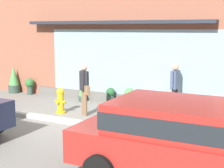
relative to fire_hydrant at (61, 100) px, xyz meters
name	(u,v)px	position (x,y,z in m)	size (l,w,h in m)	color
ground_plane	(71,121)	(0.90, -0.71, -0.43)	(60.00, 60.00, 0.00)	gray
curb_strip	(67,121)	(0.90, -0.91, -0.37)	(14.00, 0.24, 0.12)	#B2B2AD
storefront	(118,37)	(0.91, 2.47, 2.08)	(14.00, 0.81, 5.15)	#935642
fire_hydrant	(61,100)	(0.00, 0.00, 0.00)	(0.41, 0.38, 0.86)	gold
pedestrian_with_handbag	(84,86)	(0.90, 0.08, 0.56)	(0.57, 0.46, 1.70)	brown
pedestrian_passerby	(175,84)	(3.40, 1.77, 0.55)	(0.26, 0.50, 1.67)	#232328
parked_car_red	(181,136)	(5.03, -3.14, 0.42)	(4.19, 2.14, 1.50)	maroon
potted_plant_window_right	(82,90)	(-0.36, 1.93, 0.02)	(0.32, 0.32, 0.95)	#33473D
potted_plant_low_front	(30,85)	(-3.11, 2.06, -0.02)	(0.39, 0.39, 0.70)	#33473D
potted_plant_doorstep	(129,96)	(1.71, 1.83, -0.02)	(0.41, 0.41, 0.71)	#33473D
potted_plant_trailing_edge	(111,96)	(0.85, 2.00, -0.11)	(0.34, 0.34, 0.62)	#33473D
potted_plant_window_center	(14,80)	(-4.00, 2.05, 0.14)	(0.49, 0.49, 1.20)	#33473D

